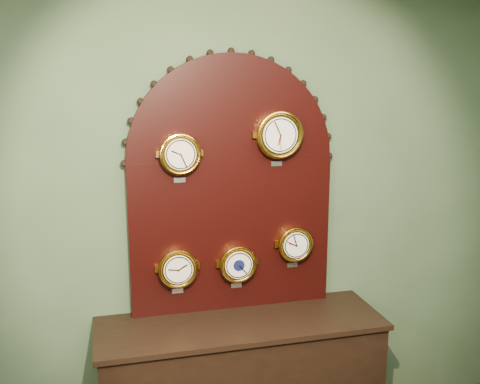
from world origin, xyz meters
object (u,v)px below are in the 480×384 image
object	(u,v)px
display_board	(231,177)
tide_clock	(295,244)
hygrometer	(178,268)
arabic_clock	(279,135)
barometer	(238,264)
roman_clock	(180,154)

from	to	relation	value
display_board	tide_clock	world-z (taller)	display_board
display_board	hygrometer	bearing A→B (deg)	-168.70
arabic_clock	barometer	size ratio (longest dim) A/B	1.19
display_board	hygrometer	world-z (taller)	display_board
display_board	barometer	distance (m)	0.51
tide_clock	roman_clock	bearing A→B (deg)	-179.96
display_board	barometer	bearing A→B (deg)	-73.31
roman_clock	barometer	distance (m)	0.74
hygrometer	tide_clock	bearing A→B (deg)	0.03
arabic_clock	barometer	distance (m)	0.79
hygrometer	barometer	world-z (taller)	hygrometer
display_board	roman_clock	distance (m)	0.35
arabic_clock	hygrometer	distance (m)	0.96
arabic_clock	barometer	world-z (taller)	arabic_clock
display_board	arabic_clock	xyz separation A→B (m)	(0.26, -0.07, 0.25)
barometer	display_board	bearing A→B (deg)	106.69
arabic_clock	hygrometer	bearing A→B (deg)	179.89
display_board	hygrometer	xyz separation A→B (m)	(-0.33, -0.07, -0.50)
roman_clock	arabic_clock	distance (m)	0.58
arabic_clock	hygrometer	xyz separation A→B (m)	(-0.60, 0.00, -0.75)
barometer	tide_clock	size ratio (longest dim) A/B	1.03
tide_clock	hygrometer	bearing A→B (deg)	-179.97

